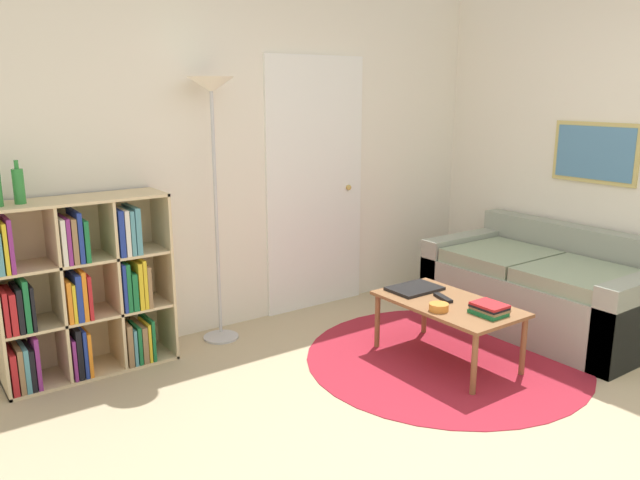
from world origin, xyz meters
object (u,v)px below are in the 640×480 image
Objects in this scene: laptop at (415,289)px; bottle_middle at (19,186)px; coffee_table at (448,308)px; bowl at (439,307)px; floor_lamp at (212,118)px; couch at (547,290)px; bookshelf at (82,291)px.

bottle_middle reaches higher than laptop.
bowl is (-0.17, -0.08, 0.06)m from coffee_table.
bowl is 0.49× the size of bottle_middle.
bottle_middle is at bearing 151.85° from coffee_table.
floor_lamp is 2.73m from couch.
bowl is at bearing -154.87° from coffee_table.
bottle_middle reaches higher than couch.
bookshelf is 2.20m from bowl.
coffee_table is 0.31m from laptop.
floor_lamp is 1.94× the size of coffee_table.
coffee_table is 3.79× the size of bottle_middle.
coffee_table is (1.03, -1.20, -1.19)m from floor_lamp.
couch is 1.26m from bowl.
couch is at bearing -19.68° from bottle_middle.
bottle_middle is (-3.32, 1.19, 0.93)m from couch.
bookshelf reaches higher than bowl.
coffee_table is at bearing 25.13° from bowl.
couch is (3.03, -1.19, -0.26)m from bookshelf.
bottle_middle is at bearing 160.32° from couch.
bowl is at bearing -31.67° from bottle_middle.
bookshelf is 4.49× the size of bottle_middle.
floor_lamp is at bearing 139.03° from laptop.
coffee_table is at bearing -28.15° from bottle_middle.
bottle_middle is (-2.07, 1.28, 0.78)m from bowl.
floor_lamp is at bearing 124.01° from bowl.
floor_lamp is 1.97m from coffee_table.
couch is at bearing -21.45° from bookshelf.
bookshelf is 3.20× the size of laptop.
couch is 6.64× the size of bottle_middle.
bookshelf is 2.30m from coffee_table.
couch is at bearing 0.59° from coffee_table.
bowl is at bearing -113.41° from laptop.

